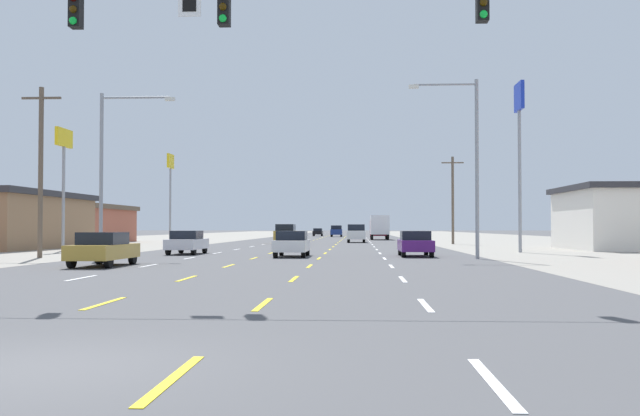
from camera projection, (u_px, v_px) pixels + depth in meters
The scene contains 22 objects.
ground_plane at pixel (321, 243), 74.27m from camera, with size 572.00×572.00×0.00m, color #4C4C4F.
lot_apron_left at pixel (91, 243), 75.56m from camera, with size 28.00×440.00×0.01m, color gray.
lot_apron_right at pixel (560, 243), 72.97m from camera, with size 28.00×440.00×0.01m, color gray.
lane_markings at pixel (333, 238), 112.70m from camera, with size 10.64×227.60×0.01m.
signal_span_wire at pixel (203, 88), 18.32m from camera, with size 27.45×0.53×8.97m.
sedan_far_left_nearest at pixel (103, 249), 30.28m from camera, with size 1.80×4.50×1.46m.
sedan_center_turn_near at pixel (292, 243), 40.01m from camera, with size 1.80×4.50×1.46m.
sedan_far_right_mid at pixel (415, 243), 40.45m from camera, with size 1.80×4.50×1.46m.
sedan_far_left_midfar at pixel (187, 242), 43.75m from camera, with size 1.80×4.50×1.46m.
suv_inner_left_far at pixel (286, 234), 71.87m from camera, with size 1.98×4.90×1.98m.
suv_inner_right_farther at pixel (356, 233), 77.33m from camera, with size 1.98×4.90×1.98m.
box_truck_far_right_farthest at pixel (379, 226), 94.30m from camera, with size 2.40×7.20×3.23m.
suv_center_turn_distant_a at pixel (336, 231), 122.72m from camera, with size 1.98×4.90×1.98m.
sedan_inner_left_distant_b at pixel (318, 232), 133.57m from camera, with size 1.80×4.50×1.46m.
storefront_left_row_2 at pixel (57, 224), 77.35m from camera, with size 14.08×14.18×4.11m.
pole_sign_left_row_1 at pixel (64, 157), 49.88m from camera, with size 0.24×2.55×8.65m.
pole_sign_left_row_2 at pixel (170, 175), 78.29m from camera, with size 0.24×2.20×9.80m.
pole_sign_right_row_1 at pixel (519, 125), 46.85m from camera, with size 0.24×2.06×11.28m.
streetlight_left_row_0 at pixel (109, 162), 38.45m from camera, with size 4.14×0.26×9.00m.
streetlight_right_row_0 at pixel (470, 155), 37.43m from camera, with size 3.68×0.26×9.54m.
utility_pole_left_row_0 at pixel (41, 169), 38.66m from camera, with size 2.20×0.26×9.38m.
utility_pole_right_row_1 at pixel (453, 198), 69.96m from camera, with size 2.20×0.26×8.68m.
Camera 1 is at (3.79, -8.24, 1.68)m, focal length 39.63 mm.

